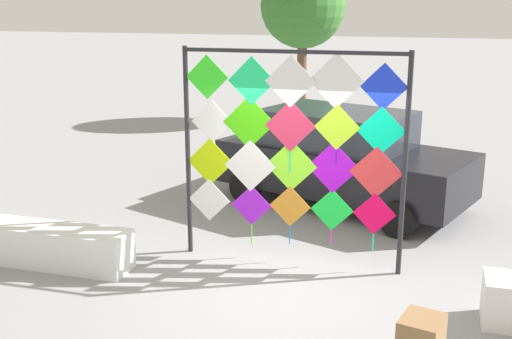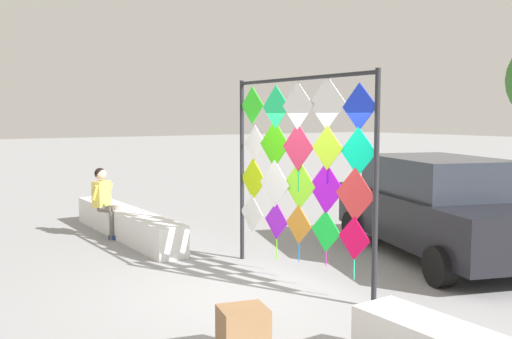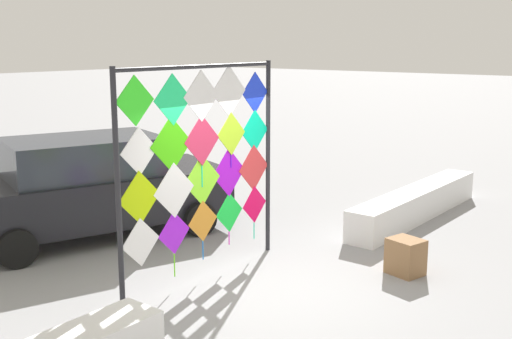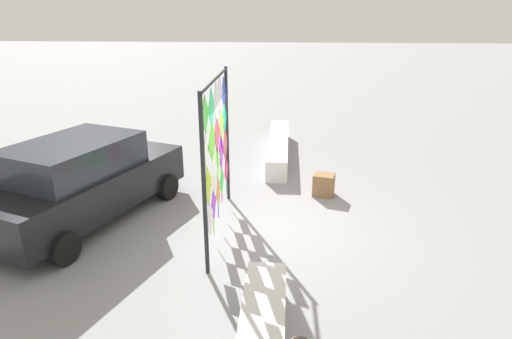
% 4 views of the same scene
% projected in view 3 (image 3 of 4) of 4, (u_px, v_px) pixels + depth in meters
% --- Properties ---
extents(ground, '(120.00, 120.00, 0.00)m').
position_uv_depth(ground, '(258.00, 285.00, 8.80)').
color(ground, gray).
extents(plaza_ledge_right, '(4.51, 0.57, 0.57)m').
position_uv_depth(plaza_ledge_right, '(416.00, 204.00, 12.09)').
color(plaza_ledge_right, white).
rests_on(plaza_ledge_right, ground).
extents(kite_display_rack, '(3.14, 0.13, 3.05)m').
position_uv_depth(kite_display_rack, '(203.00, 154.00, 8.73)').
color(kite_display_rack, '#232328').
rests_on(kite_display_rack, ground).
extents(parked_car, '(4.88, 3.32, 1.74)m').
position_uv_depth(parked_car, '(92.00, 186.00, 10.88)').
color(parked_car, black).
rests_on(parked_car, ground).
extents(cardboard_box_large, '(0.51, 0.56, 0.53)m').
position_uv_depth(cardboard_box_large, '(406.00, 257.00, 9.16)').
color(cardboard_box_large, olive).
rests_on(cardboard_box_large, ground).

